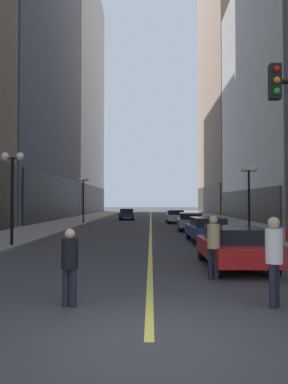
{
  "coord_description": "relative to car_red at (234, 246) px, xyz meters",
  "views": [
    {
      "loc": [
        0.03,
        -5.42,
        2.13
      ],
      "look_at": [
        -0.82,
        36.96,
        3.31
      ],
      "focal_mm": 33.06,
      "sensor_mm": 36.0,
      "label": 1
    }
  ],
  "objects": [
    {
      "name": "street_lamp_right_mid",
      "position": [
        3.7,
        11.61,
        2.54
      ],
      "size": [
        1.06,
        0.36,
        4.43
      ],
      "color": "black",
      "rests_on": "ground"
    },
    {
      "name": "car_grey",
      "position": [
        0.22,
        14.94,
        0.0
      ],
      "size": [
        1.93,
        4.67,
        1.32
      ],
      "color": "slate",
      "rests_on": "ground"
    },
    {
      "name": "pedestrian_in_tan_trench",
      "position": [
        -0.95,
        -1.67,
        0.31
      ],
      "size": [
        0.44,
        0.44,
        1.75
      ],
      "color": "black",
      "rests_on": "ground"
    },
    {
      "name": "car_silver",
      "position": [
        -0.25,
        24.36,
        0.0
      ],
      "size": [
        1.75,
        4.56,
        1.32
      ],
      "color": "#B7B7BC",
      "rests_on": "ground"
    },
    {
      "name": "sidewalk_right",
      "position": [
        5.55,
        28.95,
        -0.64
      ],
      "size": [
        4.5,
        78.0,
        0.15
      ],
      "primitive_type": "cube",
      "color": "gray",
      "rests_on": "ground"
    },
    {
      "name": "building_left_far",
      "position": [
        -19.08,
        53.95,
        21.47
      ],
      "size": [
        11.96,
        26.0,
        44.56
      ],
      "color": "#A8A399",
      "rests_on": "ground"
    },
    {
      "name": "building_right_far",
      "position": [
        14.19,
        53.95,
        36.94
      ],
      "size": [
        12.95,
        26.0,
        75.48
      ],
      "color": "gray",
      "rests_on": "ground"
    },
    {
      "name": "lane_centre_stripe",
      "position": [
        -2.7,
        28.95,
        -0.71
      ],
      "size": [
        0.16,
        70.0,
        0.01
      ],
      "primitive_type": "cube",
      "color": "#E5D64C",
      "rests_on": "ground"
    },
    {
      "name": "car_blue",
      "position": [
        0.25,
        7.14,
        0.0
      ],
      "size": [
        1.88,
        4.36,
        1.32
      ],
      "color": "navy",
      "rests_on": "ground"
    },
    {
      "name": "sidewalk_left",
      "position": [
        -10.95,
        28.95,
        -0.64
      ],
      "size": [
        4.5,
        78.0,
        0.15
      ],
      "primitive_type": "cube",
      "color": "gray",
      "rests_on": "ground"
    },
    {
      "name": "ground_plane",
      "position": [
        -2.7,
        28.95,
        -0.72
      ],
      "size": [
        200.0,
        200.0,
        0.0
      ],
      "primitive_type": "plane",
      "color": "#38383A"
    },
    {
      "name": "pedestrian_in_white_shirt",
      "position": [
        -0.18,
        -4.23,
        0.36
      ],
      "size": [
        0.48,
        0.48,
        1.83
      ],
      "color": "black",
      "rests_on": "ground"
    },
    {
      "name": "pedestrian_in_black_coat",
      "position": [
        -4.33,
        -4.26,
        0.2
      ],
      "size": [
        0.39,
        0.39,
        1.58
      ],
      "color": "black",
      "rests_on": "ground"
    },
    {
      "name": "car_red",
      "position": [
        0.0,
        0.0,
        0.0
      ],
      "size": [
        1.87,
        4.14,
        1.32
      ],
      "color": "#B21919",
      "rests_on": "ground"
    },
    {
      "name": "car_navy",
      "position": [
        -5.6,
        31.26,
        0.0
      ],
      "size": [
        1.99,
        4.84,
        1.32
      ],
      "color": "#141E4C",
      "rests_on": "ground"
    },
    {
      "name": "street_lamp_left_near",
      "position": [
        -9.1,
        4.73,
        2.54
      ],
      "size": [
        1.06,
        0.36,
        4.43
      ],
      "color": "black",
      "rests_on": "ground"
    },
    {
      "name": "street_lamp_left_far",
      "position": [
        -9.1,
        21.96,
        2.54
      ],
      "size": [
        1.06,
        0.36,
        4.43
      ],
      "color": "black",
      "rests_on": "ground"
    }
  ]
}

